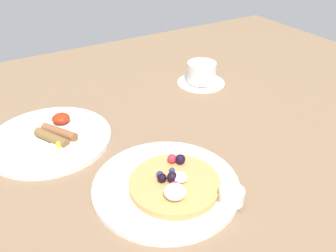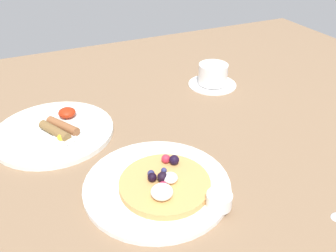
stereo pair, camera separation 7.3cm
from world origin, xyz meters
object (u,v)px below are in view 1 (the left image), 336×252
syrup_ramekin (231,196)px  coffee_saucer (201,82)px  coffee_cup (201,71)px  pancake_plate (166,186)px  breakfast_plate (50,139)px

syrup_ramekin → coffee_saucer: 50.66cm
syrup_ramekin → coffee_cup: (24.90, 44.23, 1.22)cm
syrup_ramekin → coffee_saucer: size_ratio=0.32×
coffee_saucer → coffee_cup: size_ratio=1.26×
pancake_plate → coffee_saucer: size_ratio=1.98×
syrup_ramekin → coffee_saucer: (24.85, 44.09, -2.10)cm
coffee_saucer → coffee_cup: coffee_cup is taller
coffee_saucer → breakfast_plate: bearing=-171.0°
coffee_cup → pancake_plate: bearing=-133.3°
syrup_ramekin → coffee_saucer: bearing=60.6°
coffee_saucer → coffee_cup: bearing=69.7°
coffee_saucer → syrup_ramekin: bearing=-119.4°
syrup_ramekin → breakfast_plate: (-21.89, 36.69, -1.84)cm
pancake_plate → breakfast_plate: bearing=118.5°
pancake_plate → syrup_ramekin: 12.51cm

